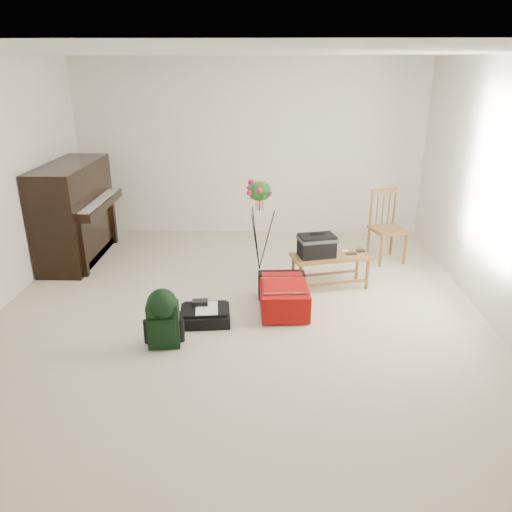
{
  "coord_description": "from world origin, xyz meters",
  "views": [
    {
      "loc": [
        0.31,
        -4.49,
        2.43
      ],
      "look_at": [
        0.17,
        0.35,
        0.54
      ],
      "focal_mm": 35.0,
      "sensor_mm": 36.0,
      "label": 1
    }
  ],
  "objects_px": {
    "black_duffel": "(205,315)",
    "flower_stand": "(259,226)",
    "piano": "(76,214)",
    "dining_chair": "(388,227)",
    "red_suitcase": "(283,294)",
    "bench": "(321,248)",
    "green_backpack": "(163,316)"
  },
  "relations": [
    {
      "from": "dining_chair",
      "to": "black_duffel",
      "type": "height_order",
      "value": "dining_chair"
    },
    {
      "from": "dining_chair",
      "to": "black_duffel",
      "type": "distance_m",
      "value": 2.78
    },
    {
      "from": "bench",
      "to": "flower_stand",
      "type": "relative_size",
      "value": 0.81
    },
    {
      "from": "dining_chair",
      "to": "flower_stand",
      "type": "bearing_deg",
      "value": 174.61
    },
    {
      "from": "black_duffel",
      "to": "red_suitcase",
      "type": "bearing_deg",
      "value": 16.05
    },
    {
      "from": "bench",
      "to": "red_suitcase",
      "type": "xyz_separation_m",
      "value": [
        -0.42,
        -0.54,
        -0.32
      ]
    },
    {
      "from": "black_duffel",
      "to": "green_backpack",
      "type": "distance_m",
      "value": 0.61
    },
    {
      "from": "piano",
      "to": "dining_chair",
      "type": "bearing_deg",
      "value": 0.61
    },
    {
      "from": "red_suitcase",
      "to": "flower_stand",
      "type": "distance_m",
      "value": 1.17
    },
    {
      "from": "dining_chair",
      "to": "flower_stand",
      "type": "distance_m",
      "value": 1.68
    },
    {
      "from": "piano",
      "to": "dining_chair",
      "type": "height_order",
      "value": "piano"
    },
    {
      "from": "piano",
      "to": "bench",
      "type": "height_order",
      "value": "piano"
    },
    {
      "from": "green_backpack",
      "to": "flower_stand",
      "type": "distance_m",
      "value": 2.04
    },
    {
      "from": "dining_chair",
      "to": "black_duffel",
      "type": "relative_size",
      "value": 1.74
    },
    {
      "from": "dining_chair",
      "to": "red_suitcase",
      "type": "xyz_separation_m",
      "value": [
        -1.36,
        -1.41,
        -0.28
      ]
    },
    {
      "from": "black_duffel",
      "to": "flower_stand",
      "type": "distance_m",
      "value": 1.55
    },
    {
      "from": "green_backpack",
      "to": "flower_stand",
      "type": "relative_size",
      "value": 0.48
    },
    {
      "from": "piano",
      "to": "bench",
      "type": "distance_m",
      "value": 3.18
    },
    {
      "from": "piano",
      "to": "red_suitcase",
      "type": "relative_size",
      "value": 2.01
    },
    {
      "from": "piano",
      "to": "bench",
      "type": "bearing_deg",
      "value": -15.1
    },
    {
      "from": "green_backpack",
      "to": "red_suitcase",
      "type": "bearing_deg",
      "value": 28.81
    },
    {
      "from": "piano",
      "to": "green_backpack",
      "type": "relative_size",
      "value": 2.67
    },
    {
      "from": "dining_chair",
      "to": "red_suitcase",
      "type": "height_order",
      "value": "dining_chair"
    },
    {
      "from": "piano",
      "to": "black_duffel",
      "type": "relative_size",
      "value": 2.84
    },
    {
      "from": "piano",
      "to": "black_duffel",
      "type": "height_order",
      "value": "piano"
    },
    {
      "from": "flower_stand",
      "to": "green_backpack",
      "type": "bearing_deg",
      "value": -114.47
    },
    {
      "from": "red_suitcase",
      "to": "piano",
      "type": "bearing_deg",
      "value": 148.89
    },
    {
      "from": "bench",
      "to": "green_backpack",
      "type": "bearing_deg",
      "value": -153.25
    },
    {
      "from": "black_duffel",
      "to": "flower_stand",
      "type": "relative_size",
      "value": 0.45
    },
    {
      "from": "red_suitcase",
      "to": "black_duffel",
      "type": "xyz_separation_m",
      "value": [
        -0.79,
        -0.32,
        -0.09
      ]
    },
    {
      "from": "piano",
      "to": "black_duffel",
      "type": "bearing_deg",
      "value": -42.26
    },
    {
      "from": "red_suitcase",
      "to": "green_backpack",
      "type": "xyz_separation_m",
      "value": [
        -1.1,
        -0.79,
        0.15
      ]
    }
  ]
}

